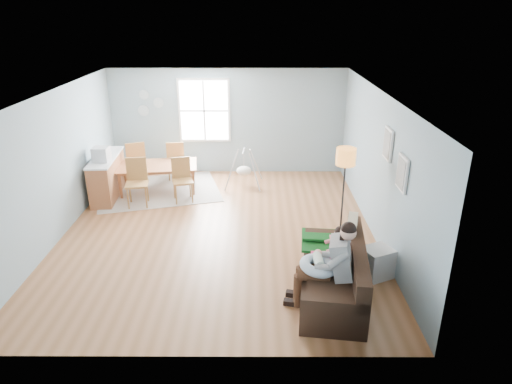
{
  "coord_description": "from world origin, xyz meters",
  "views": [
    {
      "loc": [
        0.76,
        -8.05,
        4.11
      ],
      "look_at": [
        0.73,
        -0.43,
        1.0
      ],
      "focal_mm": 32.0,
      "sensor_mm": 36.0,
      "label": 1
    }
  ],
  "objects_px": {
    "baby_swing": "(244,170)",
    "chair_ne": "(176,158)",
    "toddler": "(333,246)",
    "dining_table": "(158,178)",
    "chair_se": "(182,176)",
    "counter": "(107,176)",
    "monitor": "(101,154)",
    "chair_sw": "(137,178)",
    "storage_cube": "(376,263)",
    "chair_nw": "(136,159)",
    "floor_lamp": "(345,164)",
    "sofa": "(336,277)",
    "father": "(330,262)"
  },
  "relations": [
    {
      "from": "monitor",
      "to": "chair_sw",
      "type": "bearing_deg",
      "value": -10.56
    },
    {
      "from": "baby_swing",
      "to": "monitor",
      "type": "bearing_deg",
      "value": -162.24
    },
    {
      "from": "chair_sw",
      "to": "chair_nw",
      "type": "relative_size",
      "value": 0.98
    },
    {
      "from": "toddler",
      "to": "storage_cube",
      "type": "height_order",
      "value": "toddler"
    },
    {
      "from": "chair_sw",
      "to": "chair_ne",
      "type": "distance_m",
      "value": 1.67
    },
    {
      "from": "chair_ne",
      "to": "monitor",
      "type": "height_order",
      "value": "monitor"
    },
    {
      "from": "toddler",
      "to": "chair_se",
      "type": "distance_m",
      "value": 4.51
    },
    {
      "from": "chair_sw",
      "to": "baby_swing",
      "type": "xyz_separation_m",
      "value": [
        2.32,
        1.13,
        -0.21
      ]
    },
    {
      "from": "dining_table",
      "to": "monitor",
      "type": "xyz_separation_m",
      "value": [
        -1.06,
        -0.64,
        0.79
      ]
    },
    {
      "from": "monitor",
      "to": "baby_swing",
      "type": "xyz_separation_m",
      "value": [
        3.09,
        0.99,
        -0.71
      ]
    },
    {
      "from": "chair_nw",
      "to": "chair_ne",
      "type": "distance_m",
      "value": 0.97
    },
    {
      "from": "chair_sw",
      "to": "chair_nw",
      "type": "bearing_deg",
      "value": 105.0
    },
    {
      "from": "sofa",
      "to": "chair_se",
      "type": "bearing_deg",
      "value": 128.08
    },
    {
      "from": "storage_cube",
      "to": "baby_swing",
      "type": "bearing_deg",
      "value": 119.05
    },
    {
      "from": "dining_table",
      "to": "chair_se",
      "type": "xyz_separation_m",
      "value": [
        0.66,
        -0.53,
        0.24
      ]
    },
    {
      "from": "storage_cube",
      "to": "dining_table",
      "type": "bearing_deg",
      "value": 139.03
    },
    {
      "from": "dining_table",
      "to": "baby_swing",
      "type": "bearing_deg",
      "value": 2.54
    },
    {
      "from": "floor_lamp",
      "to": "chair_sw",
      "type": "xyz_separation_m",
      "value": [
        -4.24,
        1.54,
        -0.85
      ]
    },
    {
      "from": "chair_se",
      "to": "father",
      "type": "bearing_deg",
      "value": -55.55
    },
    {
      "from": "sofa",
      "to": "father",
      "type": "distance_m",
      "value": 0.55
    },
    {
      "from": "floor_lamp",
      "to": "chair_ne",
      "type": "bearing_deg",
      "value": 139.63
    },
    {
      "from": "counter",
      "to": "monitor",
      "type": "height_order",
      "value": "monitor"
    },
    {
      "from": "counter",
      "to": "chair_se",
      "type": "bearing_deg",
      "value": -7.06
    },
    {
      "from": "sofa",
      "to": "monitor",
      "type": "height_order",
      "value": "monitor"
    },
    {
      "from": "chair_sw",
      "to": "counter",
      "type": "distance_m",
      "value": 0.94
    },
    {
      "from": "toddler",
      "to": "dining_table",
      "type": "relative_size",
      "value": 0.45
    },
    {
      "from": "floor_lamp",
      "to": "father",
      "type": "bearing_deg",
      "value": -104.29
    },
    {
      "from": "storage_cube",
      "to": "chair_nw",
      "type": "xyz_separation_m",
      "value": [
        -4.93,
        4.25,
        0.37
      ]
    },
    {
      "from": "sofa",
      "to": "chair_ne",
      "type": "distance_m",
      "value": 6.0
    },
    {
      "from": "chair_sw",
      "to": "chair_nw",
      "type": "xyz_separation_m",
      "value": [
        -0.35,
        1.3,
        0.01
      ]
    },
    {
      "from": "dining_table",
      "to": "counter",
      "type": "bearing_deg",
      "value": -171.49
    },
    {
      "from": "storage_cube",
      "to": "floor_lamp",
      "type": "bearing_deg",
      "value": 103.69
    },
    {
      "from": "storage_cube",
      "to": "dining_table",
      "type": "distance_m",
      "value": 5.69
    },
    {
      "from": "counter",
      "to": "dining_table",
      "type": "bearing_deg",
      "value": 15.9
    },
    {
      "from": "chair_se",
      "to": "monitor",
      "type": "height_order",
      "value": "monitor"
    },
    {
      "from": "counter",
      "to": "storage_cube",
      "type": "bearing_deg",
      "value": -32.34
    },
    {
      "from": "storage_cube",
      "to": "toddler",
      "type": "bearing_deg",
      "value": -159.3
    },
    {
      "from": "toddler",
      "to": "baby_swing",
      "type": "distance_m",
      "value": 4.63
    },
    {
      "from": "toddler",
      "to": "floor_lamp",
      "type": "xyz_separation_m",
      "value": [
        0.44,
        1.7,
        0.74
      ]
    },
    {
      "from": "chair_sw",
      "to": "monitor",
      "type": "height_order",
      "value": "monitor"
    },
    {
      "from": "father",
      "to": "baby_swing",
      "type": "distance_m",
      "value": 5.07
    },
    {
      "from": "chair_sw",
      "to": "dining_table",
      "type": "bearing_deg",
      "value": 69.38
    },
    {
      "from": "chair_se",
      "to": "baby_swing",
      "type": "bearing_deg",
      "value": 32.9
    },
    {
      "from": "chair_sw",
      "to": "monitor",
      "type": "bearing_deg",
      "value": 169.44
    },
    {
      "from": "toddler",
      "to": "chair_nw",
      "type": "distance_m",
      "value": 6.16
    },
    {
      "from": "sofa",
      "to": "storage_cube",
      "type": "xyz_separation_m",
      "value": [
        0.73,
        0.51,
        -0.05
      ]
    },
    {
      "from": "storage_cube",
      "to": "counter",
      "type": "relative_size",
      "value": 0.33
    },
    {
      "from": "baby_swing",
      "to": "chair_ne",
      "type": "bearing_deg",
      "value": 166.01
    },
    {
      "from": "floor_lamp",
      "to": "baby_swing",
      "type": "relative_size",
      "value": 1.88
    },
    {
      "from": "counter",
      "to": "monitor",
      "type": "xyz_separation_m",
      "value": [
        0.04,
        -0.32,
        0.63
      ]
    }
  ]
}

